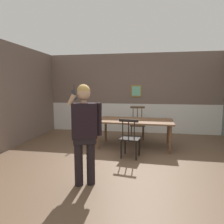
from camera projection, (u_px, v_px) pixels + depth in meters
The scene contains 7 objects.
ground_plane at pixel (122, 162), 4.46m from camera, with size 6.80×6.80×0.00m, color brown.
room_back_partition at pixel (132, 95), 7.30m from camera, with size 6.18×0.17×2.81m.
dining_table at pixel (135, 123), 5.54m from camera, with size 2.08×1.13×0.74m.
chair_near_window at pixel (130, 138), 4.68m from camera, with size 0.50×0.50×0.93m.
chair_by_doorway at pixel (86, 127), 5.86m from camera, with size 0.45×0.45×1.01m.
chair_at_table_head at pixel (137, 124), 6.45m from camera, with size 0.49×0.49×1.01m.
person_figure at pixel (85, 128), 3.31m from camera, with size 0.52×0.36×1.68m.
Camera 1 is at (0.53, -4.27, 1.64)m, focal length 32.55 mm.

